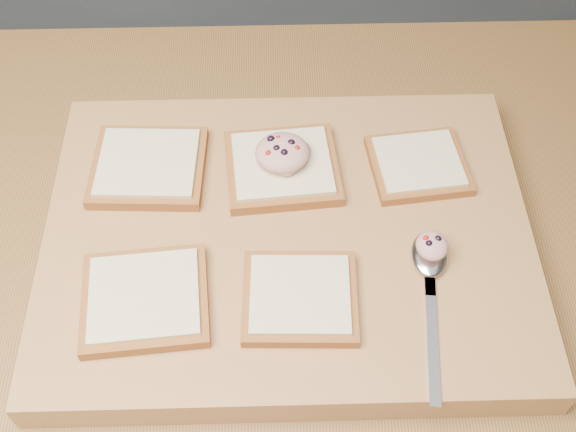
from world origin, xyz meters
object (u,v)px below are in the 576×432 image
object	(u,v)px
cutting_board	(288,239)
bread_far_center	(282,167)
spoon	(430,266)
tuna_salad_dollop	(282,152)

from	to	relation	value
cutting_board	bread_far_center	world-z (taller)	bread_far_center
bread_far_center	cutting_board	bearing A→B (deg)	-86.78
bread_far_center	spoon	distance (m)	0.21
tuna_salad_dollop	spoon	distance (m)	0.21
cutting_board	tuna_salad_dollop	distance (m)	0.10
tuna_salad_dollop	spoon	size ratio (longest dim) A/B	0.31
tuna_salad_dollop	cutting_board	bearing A→B (deg)	-86.91
spoon	tuna_salad_dollop	bearing A→B (deg)	137.50
bread_far_center	tuna_salad_dollop	distance (m)	0.02
spoon	bread_far_center	bearing A→B (deg)	137.86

